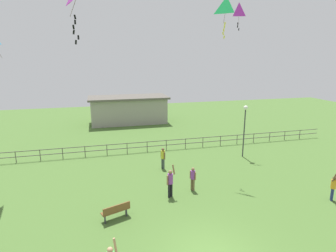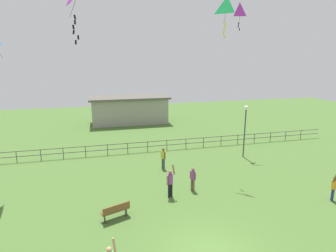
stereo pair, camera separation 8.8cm
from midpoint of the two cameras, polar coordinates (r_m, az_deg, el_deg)
name	(u,v)px [view 2 (the right image)]	position (r m, az deg, el deg)	size (l,w,h in m)	color
lamppost	(245,120)	(23.83, 15.70, 1.20)	(0.36, 0.36, 4.41)	#38383D
park_bench	(116,211)	(15.35, -10.50, -16.72)	(1.55, 0.90, 0.85)	brown
person_0	(334,187)	(19.21, 30.96, -10.64)	(0.42, 0.42, 1.77)	navy
person_2	(163,157)	(21.06, -0.87, -6.35)	(0.30, 0.46, 1.64)	#3F4C47
person_3	(170,181)	(16.93, 0.61, -11.28)	(0.56, 0.34, 2.03)	black
person_4	(193,177)	(17.86, 5.26, -10.44)	(0.30, 0.40, 1.54)	brown
kite_1	(239,11)	(26.17, 14.55, 21.94)	(0.85, 0.64, 2.27)	#B22DB2
kite_3	(227,7)	(20.76, 12.09, 22.73)	(1.06, 1.06, 2.70)	#1EB759
waterfront_railing	(146,145)	(24.94, -4.36, -3.90)	(36.02, 0.06, 0.95)	#4C4742
pavilion_building	(129,109)	(36.22, -7.85, 3.39)	(9.96, 4.66, 3.41)	gray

